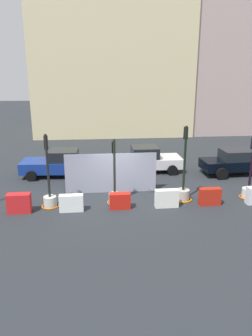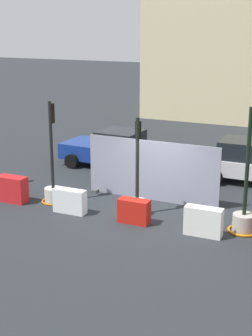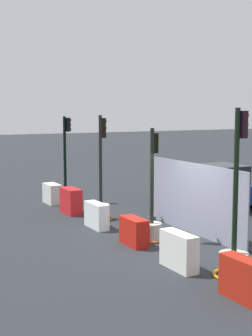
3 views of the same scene
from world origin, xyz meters
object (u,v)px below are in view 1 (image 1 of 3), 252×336
at_px(traffic_light_4, 249,188).
at_px(construction_barrier_4, 167,198).
at_px(construction_barrier_3, 120,201).
at_px(construction_barrier_5, 210,197).
at_px(traffic_light_3, 183,188).
at_px(traffic_light_1, 50,194).
at_px(construction_barrier_2, 71,203).
at_px(car_blue_estate, 57,163).
at_px(car_black_sedan, 238,162).
at_px(construction_barrier_1, 19,203).
at_px(car_white_van, 149,159).
at_px(traffic_light_2, 115,192).

height_order(traffic_light_4, construction_barrier_4, traffic_light_4).
height_order(traffic_light_4, construction_barrier_3, traffic_light_4).
xyz_separation_m(construction_barrier_4, construction_barrier_5, (2.15, 0.05, -0.01)).
bearing_deg(traffic_light_3, traffic_light_1, -178.18).
xyz_separation_m(traffic_light_4, construction_barrier_2, (-8.97, -0.83, -0.11)).
distance_m(car_blue_estate, car_black_sedan, 11.38).
height_order(construction_barrier_1, car_white_van, car_white_van).
xyz_separation_m(construction_barrier_3, car_white_van, (2.34, 5.82, 0.41)).
bearing_deg(car_black_sedan, construction_barrier_2, -154.79).
distance_m(traffic_light_1, car_white_van, 7.74).
distance_m(traffic_light_1, traffic_light_2, 3.13).
height_order(car_white_van, car_black_sedan, car_white_van).
xyz_separation_m(traffic_light_3, traffic_light_4, (3.44, -0.03, -0.11)).
bearing_deg(car_blue_estate, construction_barrier_2, -77.59).
bearing_deg(car_blue_estate, car_white_van, 3.75).
xyz_separation_m(traffic_light_1, construction_barrier_3, (3.33, -0.56, -0.24)).
height_order(traffic_light_1, construction_barrier_5, traffic_light_1).
bearing_deg(traffic_light_4, construction_barrier_3, -173.72).
relative_size(construction_barrier_5, car_blue_estate, 0.25).
bearing_deg(car_white_van, traffic_light_1, -137.15).
bearing_deg(traffic_light_2, traffic_light_3, 1.07).
bearing_deg(traffic_light_4, traffic_light_3, 179.51).
bearing_deg(car_black_sedan, traffic_light_3, -139.67).
bearing_deg(construction_barrier_4, traffic_light_3, 38.29).
xyz_separation_m(construction_barrier_3, construction_barrier_5, (4.39, 0.02, 0.04)).
bearing_deg(traffic_light_2, construction_barrier_3, -73.71).
xyz_separation_m(construction_barrier_3, construction_barrier_4, (2.24, -0.03, 0.05)).
bearing_deg(car_blue_estate, construction_barrier_5, -34.50).
relative_size(traffic_light_3, construction_barrier_5, 3.61).
height_order(traffic_light_1, traffic_light_2, traffic_light_1).
bearing_deg(car_blue_estate, construction_barrier_1, -102.01).
xyz_separation_m(construction_barrier_2, construction_barrier_5, (6.66, 0.12, 0.02)).
xyz_separation_m(traffic_light_2, car_blue_estate, (-3.29, 4.74, 0.22)).
height_order(construction_barrier_1, construction_barrier_4, construction_barrier_1).
bearing_deg(traffic_light_4, construction_barrier_2, -174.68).
xyz_separation_m(construction_barrier_4, car_black_sedan, (5.61, 4.71, 0.37)).
distance_m(traffic_light_2, traffic_light_3, 3.46).
bearing_deg(construction_barrier_3, car_blue_estate, 122.71).
bearing_deg(construction_barrier_5, construction_barrier_2, -178.99).
relative_size(construction_barrier_3, construction_barrier_5, 0.95).
bearing_deg(car_white_van, traffic_light_3, -79.72).
relative_size(traffic_light_3, car_blue_estate, 0.91).
relative_size(traffic_light_3, construction_barrier_2, 3.40).
distance_m(traffic_light_3, car_blue_estate, 8.21).
distance_m(traffic_light_1, traffic_light_4, 10.03).
relative_size(construction_barrier_1, construction_barrier_3, 1.08).
distance_m(traffic_light_4, car_black_sedan, 4.12).
bearing_deg(traffic_light_1, car_blue_estate, 91.84).
distance_m(traffic_light_4, construction_barrier_4, 4.52).
bearing_deg(construction_barrier_5, traffic_light_1, 176.03).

